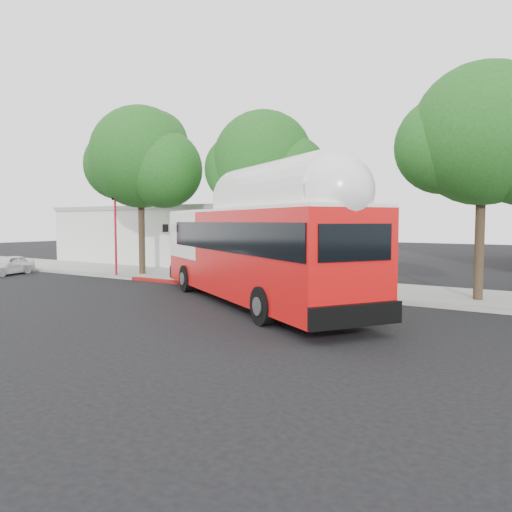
{
  "coord_description": "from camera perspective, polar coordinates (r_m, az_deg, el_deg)",
  "views": [
    {
      "loc": [
        12.29,
        -14.98,
        3.18
      ],
      "look_at": [
        0.53,
        3.0,
        1.68
      ],
      "focal_mm": 35.0,
      "sensor_mm": 36.0,
      "label": 1
    }
  ],
  "objects": [
    {
      "name": "sidewalk",
      "position": [
        24.95,
        3.39,
        -3.16
      ],
      "size": [
        60.0,
        5.0,
        0.15
      ],
      "primitive_type": "cube",
      "color": "gray",
      "rests_on": "ground"
    },
    {
      "name": "street_tree_mid",
      "position": [
        24.83,
        1.73,
        10.3
      ],
      "size": [
        5.75,
        5.0,
        8.62
      ],
      "color": "#2D2116",
      "rests_on": "ground"
    },
    {
      "name": "ground",
      "position": [
        19.64,
        -6.12,
        -5.35
      ],
      "size": [
        120.0,
        120.0,
        0.0
      ],
      "primitive_type": "plane",
      "color": "black",
      "rests_on": "ground"
    },
    {
      "name": "curb_strip",
      "position": [
        22.75,
        0.13,
        -3.85
      ],
      "size": [
        60.0,
        0.3,
        0.15
      ],
      "primitive_type": "cube",
      "color": "gray",
      "rests_on": "ground"
    },
    {
      "name": "street_tree_right",
      "position": [
        21.26,
        25.7,
        11.92
      ],
      "size": [
        6.21,
        5.4,
        9.18
      ],
      "color": "#2D2116",
      "rests_on": "ground"
    },
    {
      "name": "signal_pole",
      "position": [
        29.17,
        -15.75,
        2.27
      ],
      "size": [
        0.13,
        0.44,
        4.63
      ],
      "color": "red",
      "rests_on": "ground"
    },
    {
      "name": "parked_car",
      "position": [
        32.97,
        -26.52,
        -0.94
      ],
      "size": [
        3.71,
        2.37,
        1.17
      ],
      "primitive_type": "imported",
      "rotation": [
        0.0,
        0.0,
        0.31
      ],
      "color": "silver",
      "rests_on": "ground"
    },
    {
      "name": "transit_bus",
      "position": [
        18.93,
        -0.3,
        0.29
      ],
      "size": [
        13.29,
        9.57,
        4.19
      ],
      "rotation": [
        0.0,
        0.0,
        -0.56
      ],
      "color": "red",
      "rests_on": "ground"
    },
    {
      "name": "street_tree_left",
      "position": [
        29.45,
        -12.32,
        10.58
      ],
      "size": [
        6.67,
        5.8,
        9.74
      ],
      "color": "#2D2116",
      "rests_on": "ground"
    },
    {
      "name": "red_curb_segment",
      "position": [
        24.5,
        -5.77,
        -3.29
      ],
      "size": [
        10.0,
        0.32,
        0.16
      ],
      "primitive_type": "cube",
      "color": "maroon",
      "rests_on": "ground"
    },
    {
      "name": "low_commercial_bldg",
      "position": [
        39.15,
        -9.03,
        2.44
      ],
      "size": [
        16.2,
        10.2,
        4.25
      ],
      "color": "silver",
      "rests_on": "ground"
    }
  ]
}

